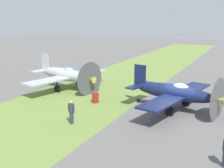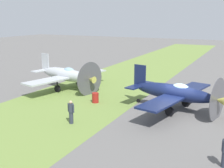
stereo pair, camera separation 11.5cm
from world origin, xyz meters
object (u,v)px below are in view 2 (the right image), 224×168
(airplane_wingman, at_px, (66,75))
(ground_crew_chief, at_px, (71,112))
(airplane_lead, at_px, (175,93))
(fuel_drum, at_px, (95,98))

(airplane_wingman, xyz_separation_m, ground_crew_chief, (8.36, 6.26, -0.63))
(airplane_lead, bearing_deg, airplane_wingman, -87.49)
(fuel_drum, bearing_deg, airplane_lead, 98.21)
(airplane_lead, xyz_separation_m, fuel_drum, (1.00, -6.91, -1.06))
(airplane_wingman, height_order, fuel_drum, airplane_wingman)
(ground_crew_chief, relative_size, fuel_drum, 1.92)
(airplane_lead, relative_size, fuel_drum, 11.35)
(airplane_lead, distance_m, fuel_drum, 7.06)
(ground_crew_chief, bearing_deg, airplane_lead, -120.34)
(airplane_lead, bearing_deg, fuel_drum, -69.62)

